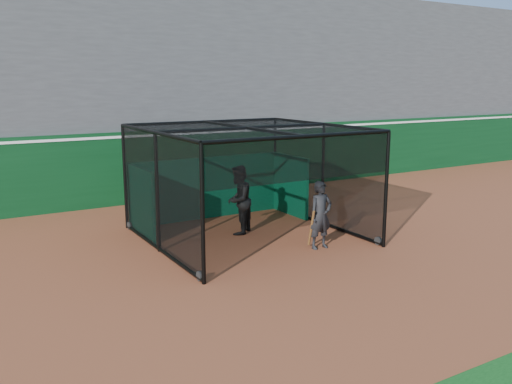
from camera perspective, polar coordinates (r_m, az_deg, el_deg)
ground at (r=12.07m, az=0.81°, el=-8.65°), size 120.00×120.00×0.00m
outfield_wall at (r=19.32m, az=-12.49°, el=2.69°), size 50.00×0.50×2.50m
grandstand at (r=22.72m, az=-15.93°, el=11.88°), size 50.00×7.85×8.95m
batting_cage at (r=14.55m, az=-0.95°, el=0.90°), size 5.18×5.28×2.97m
batter at (r=14.97m, az=-1.86°, el=-0.85°), size 1.18×1.16×1.92m
on_deck_player at (r=13.76m, az=6.82°, el=-2.44°), size 0.64×0.45×1.73m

